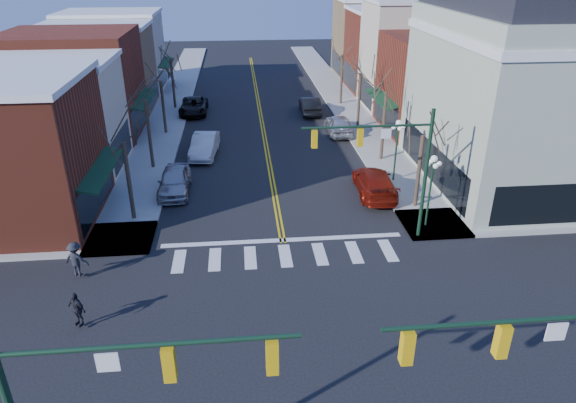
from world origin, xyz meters
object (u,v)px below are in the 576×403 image
object	(u,v)px
lamppost_midblock	(397,140)
car_right_near	(375,182)
car_left_near	(174,181)
car_left_mid	(204,145)
victorian_corner	(533,83)
car_left_far	(194,106)
lamppost_corner	(431,179)
car_right_mid	(339,124)
pedestrian_dark_a	(77,309)
pedestrian_dark_b	(76,259)
car_right_far	(310,105)

from	to	relation	value
lamppost_midblock	car_right_near	bearing A→B (deg)	-134.50
car_left_near	car_left_mid	xyz separation A→B (m)	(1.60, 6.68, 0.01)
victorian_corner	car_left_far	xyz separation A→B (m)	(-22.90, 18.55, -5.90)
car_left_far	lamppost_corner	bearing A→B (deg)	-58.31
victorian_corner	lamppost_corner	xyz separation A→B (m)	(-8.30, -6.00, -3.70)
lamppost_midblock	car_left_near	xyz separation A→B (m)	(-14.60, -0.34, -2.15)
car_right_mid	pedestrian_dark_a	world-z (taller)	pedestrian_dark_a
car_right_near	car_left_far	bearing A→B (deg)	-53.73
car_right_near	pedestrian_dark_a	bearing A→B (deg)	40.76
car_left_near	car_left_mid	world-z (taller)	car_left_mid
lamppost_corner	car_left_far	distance (m)	28.65
car_left_mid	car_right_mid	xyz separation A→B (m)	(11.20, 4.25, 0.01)
car_left_near	car_left_mid	distance (m)	6.87
lamppost_midblock	pedestrian_dark_b	bearing A→B (deg)	-151.70
car_right_far	pedestrian_dark_b	xyz separation A→B (m)	(-14.80, -26.84, 0.22)
car_left_mid	car_right_far	size ratio (longest dim) A/B	1.01
car_right_near	lamppost_midblock	bearing A→B (deg)	-131.00
car_left_near	pedestrian_dark_a	xyz separation A→B (m)	(-2.60, -13.20, 0.11)
car_right_mid	car_right_far	size ratio (longest dim) A/B	0.99
car_left_far	pedestrian_dark_b	size ratio (longest dim) A/B	3.06
victorian_corner	pedestrian_dark_a	world-z (taller)	victorian_corner
lamppost_corner	car_left_near	world-z (taller)	lamppost_corner
car_left_mid	car_right_near	xyz separation A→B (m)	(11.20, -8.17, -0.01)
pedestrian_dark_b	car_right_near	bearing A→B (deg)	-139.72
victorian_corner	lamppost_corner	size ratio (longest dim) A/B	3.29
car_left_far	pedestrian_dark_a	size ratio (longest dim) A/B	3.49
victorian_corner	pedestrian_dark_b	xyz separation A→B (m)	(-26.50, -9.30, -5.62)
car_left_mid	lamppost_corner	bearing A→B (deg)	-38.57
victorian_corner	pedestrian_dark_b	size ratio (longest dim) A/B	8.06
car_left_far	car_right_near	bearing A→B (deg)	-56.27
car_left_far	pedestrian_dark_b	xyz separation A→B (m)	(-3.60, -27.85, 0.28)
lamppost_corner	pedestrian_dark_b	distance (m)	18.60
car_right_mid	car_right_far	bearing A→B (deg)	-76.20
pedestrian_dark_a	pedestrian_dark_b	xyz separation A→B (m)	(-1.00, 3.75, 0.11)
lamppost_midblock	pedestrian_dark_a	distance (m)	21.99
car_left_far	pedestrian_dark_a	world-z (taller)	pedestrian_dark_a
victorian_corner	car_left_mid	bearing A→B (deg)	162.19
lamppost_corner	car_right_far	size ratio (longest dim) A/B	0.88
victorian_corner	car_right_near	xyz separation A→B (m)	(-10.10, -1.33, -5.85)
car_left_mid	car_left_far	world-z (taller)	car_left_mid
car_left_mid	car_right_mid	world-z (taller)	car_right_mid
pedestrian_dark_a	pedestrian_dark_b	distance (m)	3.88
lamppost_midblock	car_right_far	size ratio (longest dim) A/B	0.88
car_right_mid	pedestrian_dark_b	bearing A→B (deg)	51.06
victorian_corner	car_left_mid	distance (m)	23.12
car_right_near	car_right_far	bearing A→B (deg)	-81.66
victorian_corner	car_left_far	world-z (taller)	victorian_corner
car_left_far	lamppost_midblock	bearing A→B (deg)	-50.08
lamppost_midblock	car_right_far	xyz separation A→B (m)	(-3.40, 17.04, -2.15)
lamppost_corner	car_left_far	size ratio (longest dim) A/B	0.80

